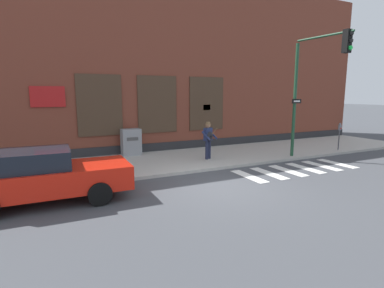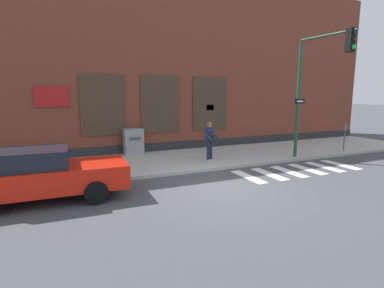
{
  "view_description": "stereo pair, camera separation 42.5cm",
  "coord_description": "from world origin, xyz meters",
  "views": [
    {
      "loc": [
        -5.09,
        -8.23,
        3.05
      ],
      "look_at": [
        -0.04,
        2.23,
        1.11
      ],
      "focal_mm": 28.0,
      "sensor_mm": 36.0,
      "label": 1
    },
    {
      "loc": [
        -4.71,
        -8.41,
        3.05
      ],
      "look_at": [
        -0.04,
        2.23,
        1.11
      ],
      "focal_mm": 28.0,
      "sensor_mm": 36.0,
      "label": 2
    }
  ],
  "objects": [
    {
      "name": "building_backdrop",
      "position": [
        -0.0,
        8.37,
        4.56
      ],
      "size": [
        28.0,
        4.06,
        9.13
      ],
      "color": "brown",
      "rests_on": "ground"
    },
    {
      "name": "busker",
      "position": [
        1.39,
        3.47,
        1.09
      ],
      "size": [
        0.79,
        0.67,
        1.69
      ],
      "color": "#1E233D",
      "rests_on": "sidewalk"
    },
    {
      "name": "utility_box",
      "position": [
        -1.53,
        5.92,
        0.76
      ],
      "size": [
        0.91,
        0.62,
        1.27
      ],
      "color": "gray",
      "rests_on": "sidewalk"
    },
    {
      "name": "traffic_light",
      "position": [
        5.44,
        1.4,
        3.82
      ],
      "size": [
        0.64,
        2.7,
        5.39
      ],
      "color": "#1E472D",
      "rests_on": "sidewalk"
    },
    {
      "name": "ground_plane",
      "position": [
        0.0,
        0.0,
        0.0
      ],
      "size": [
        160.0,
        160.0,
        0.0
      ],
      "primitive_type": "plane",
      "color": "#424449"
    },
    {
      "name": "crosswalk",
      "position": [
        3.95,
        0.63,
        0.01
      ],
      "size": [
        5.2,
        1.9,
        0.01
      ],
      "color": "silver",
      "rests_on": "ground"
    },
    {
      "name": "red_car",
      "position": [
        -5.31,
        0.92,
        0.77
      ],
      "size": [
        4.64,
        2.05,
        1.53
      ],
      "color": "red",
      "rests_on": "ground"
    },
    {
      "name": "parking_meter",
      "position": [
        8.68,
        2.44,
        1.07
      ],
      "size": [
        0.13,
        0.11,
        1.44
      ],
      "color": "#47474C",
      "rests_on": "sidewalk"
    },
    {
      "name": "sidewalk",
      "position": [
        0.0,
        4.15,
        0.06
      ],
      "size": [
        28.0,
        4.45,
        0.12
      ],
      "color": "#ADAAA3",
      "rests_on": "ground"
    }
  ]
}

